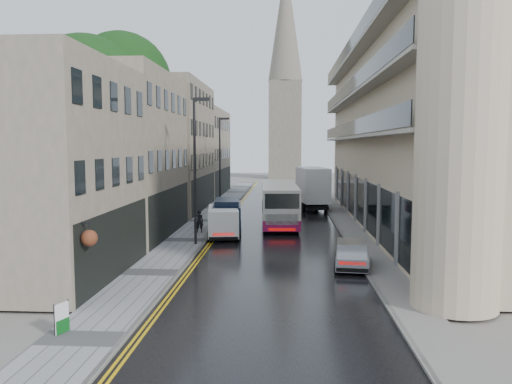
# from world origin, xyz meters

# --- Properties ---
(road) EXTENTS (9.00, 85.00, 0.02)m
(road) POSITION_xyz_m (0.00, 27.50, 0.01)
(road) COLOR black
(road) RESTS_ON ground
(left_sidewalk) EXTENTS (2.70, 85.00, 0.12)m
(left_sidewalk) POSITION_xyz_m (-5.85, 27.50, 0.06)
(left_sidewalk) COLOR gray
(left_sidewalk) RESTS_ON ground
(right_sidewalk) EXTENTS (1.80, 85.00, 0.12)m
(right_sidewalk) POSITION_xyz_m (5.40, 27.50, 0.06)
(right_sidewalk) COLOR slate
(right_sidewalk) RESTS_ON ground
(old_shop_row) EXTENTS (4.50, 56.00, 12.00)m
(old_shop_row) POSITION_xyz_m (-9.45, 30.00, 6.00)
(old_shop_row) COLOR gray
(old_shop_row) RESTS_ON ground
(modern_block) EXTENTS (8.00, 40.00, 14.00)m
(modern_block) POSITION_xyz_m (10.30, 26.00, 7.00)
(modern_block) COLOR #BBA88B
(modern_block) RESTS_ON ground
(church_spire) EXTENTS (6.40, 6.40, 40.00)m
(church_spire) POSITION_xyz_m (0.50, 82.00, 20.00)
(church_spire) COLOR gray
(church_spire) RESTS_ON ground
(tree_near) EXTENTS (10.56, 10.56, 13.89)m
(tree_near) POSITION_xyz_m (-12.50, 20.00, 6.95)
(tree_near) COLOR black
(tree_near) RESTS_ON ground
(tree_far) EXTENTS (9.24, 9.24, 12.46)m
(tree_far) POSITION_xyz_m (-12.20, 33.00, 6.23)
(tree_far) COLOR black
(tree_far) RESTS_ON ground
(cream_bus) EXTENTS (3.18, 11.69, 3.16)m
(cream_bus) POSITION_xyz_m (-0.96, 23.93, 1.60)
(cream_bus) COLOR beige
(cream_bus) RESTS_ON road
(white_lorry) EXTENTS (3.47, 8.04, 4.09)m
(white_lorry) POSITION_xyz_m (2.29, 34.21, 2.06)
(white_lorry) COLOR white
(white_lorry) RESTS_ON road
(silver_hatchback) EXTENTS (1.99, 3.81, 1.37)m
(silver_hatchback) POSITION_xyz_m (3.11, 11.65, 0.70)
(silver_hatchback) COLOR #A4A4A9
(silver_hatchback) RESTS_ON road
(white_van) EXTENTS (2.56, 4.81, 2.08)m
(white_van) POSITION_xyz_m (-4.30, 19.20, 1.06)
(white_van) COLOR white
(white_van) RESTS_ON road
(navy_van) EXTENTS (2.38, 4.99, 2.47)m
(navy_van) POSITION_xyz_m (-4.30, 21.14, 1.25)
(navy_van) COLOR black
(navy_van) RESTS_ON road
(pedestrian) EXTENTS (0.60, 0.41, 1.59)m
(pedestrian) POSITION_xyz_m (-5.43, 21.93, 0.92)
(pedestrian) COLOR black
(pedestrian) RESTS_ON left_sidewalk
(lamp_post_near) EXTENTS (1.01, 0.24, 8.95)m
(lamp_post_near) POSITION_xyz_m (-4.96, 17.86, 4.59)
(lamp_post_near) COLOR black
(lamp_post_near) RESTS_ON left_sidewalk
(lamp_post_far) EXTENTS (0.98, 0.24, 8.65)m
(lamp_post_far) POSITION_xyz_m (-5.59, 34.40, 4.44)
(lamp_post_far) COLOR black
(lamp_post_far) RESTS_ON left_sidewalk
(estate_sign) EXTENTS (0.29, 0.58, 0.99)m
(estate_sign) POSITION_xyz_m (-6.70, 3.01, 0.62)
(estate_sign) COLOR silver
(estate_sign) RESTS_ON left_sidewalk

